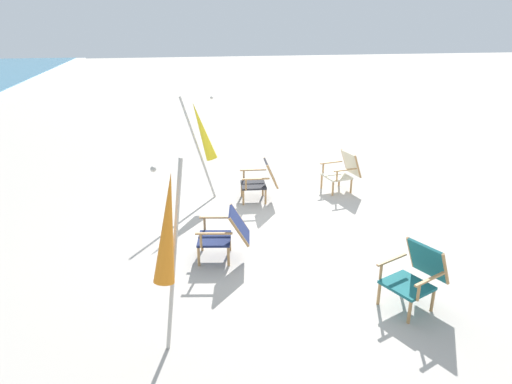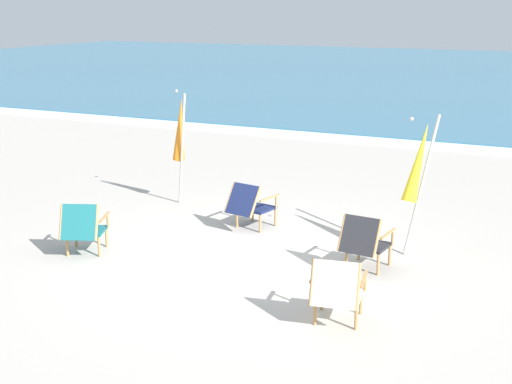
{
  "view_description": "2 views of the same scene",
  "coord_description": "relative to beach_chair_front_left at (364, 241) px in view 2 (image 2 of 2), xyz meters",
  "views": [
    {
      "loc": [
        -6.77,
        2.07,
        3.36
      ],
      "look_at": [
        0.63,
        0.61,
        0.51
      ],
      "focal_mm": 32.0,
      "sensor_mm": 36.0,
      "label": 1
    },
    {
      "loc": [
        4.16,
        -8.61,
        3.54
      ],
      "look_at": [
        -0.36,
        0.83,
        0.79
      ],
      "focal_mm": 50.0,
      "sensor_mm": 36.0,
      "label": 2
    }
  ],
  "objects": [
    {
      "name": "ground_plane",
      "position": [
        -1.52,
        -0.33,
        -0.43
      ],
      "size": [
        80.0,
        80.0,
        0.0
      ],
      "primitive_type": "plane",
      "color": "#B2AAA0"
    },
    {
      "name": "sea",
      "position": [
        -1.52,
        29.68,
        -0.38
      ],
      "size": [
        80.0,
        40.0,
        0.1
      ],
      "primitive_type": "cube",
      "color": "teal",
      "rests_on": "ground"
    },
    {
      "name": "surf_band",
      "position": [
        -1.52,
        9.38,
        -0.4
      ],
      "size": [
        80.0,
        1.1,
        0.06
      ],
      "primitive_type": "cube",
      "color": "white",
      "rests_on": "ground"
    },
    {
      "name": "beach_chair_front_left",
      "position": [
        0.0,
        0.0,
        0.0
      ],
      "size": [
        0.64,
        0.77,
        0.8
      ],
      "color": "#28282D",
      "rests_on": "ground"
    },
    {
      "name": "beach_chair_front_right",
      "position": [
        -2.22,
        1.0,
        -0.01
      ],
      "size": [
        0.7,
        0.86,
        0.78
      ],
      "color": "#19234C",
      "rests_on": "ground"
    },
    {
      "name": "beach_chair_mid_center",
      "position": [
        -3.86,
        -1.16,
        0.0
      ],
      "size": [
        0.81,
        0.88,
        0.8
      ],
      "color": "#196066",
      "rests_on": "ground"
    },
    {
      "name": "beach_chair_far_center",
      "position": [
        0.24,
        -1.8,
        0.0
      ],
      "size": [
        0.69,
        0.77,
        0.81
      ],
      "color": "beige",
      "rests_on": "ground"
    },
    {
      "name": "umbrella_furled_yellow",
      "position": [
        0.43,
        1.09,
        0.9
      ],
      "size": [
        0.43,
        0.73,
        2.03
      ],
      "color": "#B7B2A8",
      "rests_on": "ground"
    },
    {
      "name": "umbrella_furled_orange",
      "position": [
        -4.0,
        1.81,
        0.94
      ],
      "size": [
        0.5,
        0.45,
        2.09
      ],
      "color": "#B7B2A8",
      "rests_on": "ground"
    }
  ]
}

